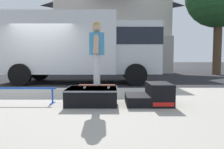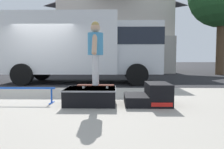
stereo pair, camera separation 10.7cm
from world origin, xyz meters
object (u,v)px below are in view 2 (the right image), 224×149
Objects in this scene: grind_rail at (17,91)px; skater_kid at (95,48)px; skate_box at (91,95)px; skateboard at (96,85)px; box_truck at (84,46)px; kicker_ramp at (151,96)px.

skater_kid is (1.74, -0.08, 0.93)m from grind_rail.
grind_rail is 1.97m from skater_kid.
skateboard is (0.11, 0.01, 0.22)m from skate_box.
box_truck reaches higher than skate_box.
box_truck reaches higher than skater_kid.
skater_kid reaches higher than skate_box.
grind_rail is 1.75m from skateboard.
kicker_ramp is at bearing -0.61° from skater_kid.
box_truck reaches higher than skateboard.
grind_rail is at bearing 176.67° from skate_box.
kicker_ramp is at bearing -0.61° from skateboard.
skateboard is 0.59× the size of skater_kid.
skate_box is 1.28m from kicker_ramp.
skater_kid is (-1.18, 0.01, 1.01)m from kicker_ramp.
skate_box is at bearing -173.54° from skateboard.
skate_box is 5.56m from box_truck.
skater_kid reaches higher than skateboard.
skater_kid is (0.00, 0.00, 0.79)m from skateboard.
box_truck is (0.70, 5.21, 1.31)m from grind_rail.
skate_box is at bearing -173.54° from skater_kid.
skateboard is at bearing -153.43° from skater_kid.
grind_rail is at bearing 178.12° from kicker_ramp.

